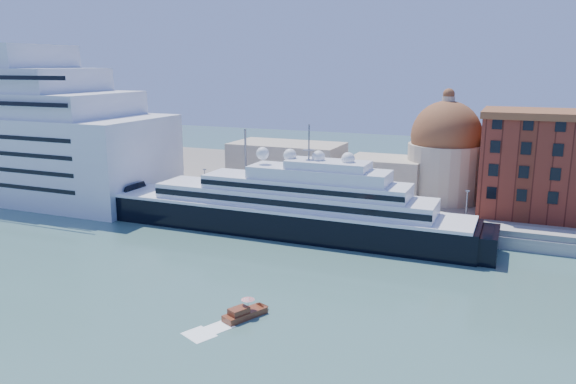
% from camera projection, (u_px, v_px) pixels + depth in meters
% --- Properties ---
extents(ground, '(400.00, 400.00, 0.00)m').
position_uv_depth(ground, '(264.00, 273.00, 96.40)').
color(ground, '#386158').
rests_on(ground, ground).
extents(quay, '(180.00, 10.00, 2.50)m').
position_uv_depth(quay, '(328.00, 217.00, 126.71)').
color(quay, gray).
rests_on(quay, ground).
extents(land, '(260.00, 72.00, 2.00)m').
position_uv_depth(land, '(373.00, 184.00, 163.66)').
color(land, slate).
rests_on(land, ground).
extents(quay_fence, '(180.00, 0.10, 1.20)m').
position_uv_depth(quay_fence, '(321.00, 214.00, 122.25)').
color(quay_fence, slate).
rests_on(quay_fence, quay).
extents(superyacht, '(91.02, 12.62, 27.20)m').
position_uv_depth(superyacht, '(270.00, 210.00, 119.51)').
color(superyacht, black).
rests_on(superyacht, ground).
extents(service_barge, '(13.97, 7.30, 3.00)m').
position_uv_depth(service_barge, '(122.00, 211.00, 133.75)').
color(service_barge, white).
rests_on(service_barge, ground).
extents(water_taxi, '(4.81, 6.96, 3.15)m').
position_uv_depth(water_taxi, '(244.00, 313.00, 79.10)').
color(water_taxi, maroon).
rests_on(water_taxi, ground).
extents(church, '(66.00, 18.00, 25.50)m').
position_uv_depth(church, '(382.00, 161.00, 143.50)').
color(church, beige).
rests_on(church, land).
extents(lamp_posts, '(120.80, 2.40, 18.00)m').
position_uv_depth(lamp_posts, '(273.00, 177.00, 128.00)').
color(lamp_posts, slate).
rests_on(lamp_posts, quay).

